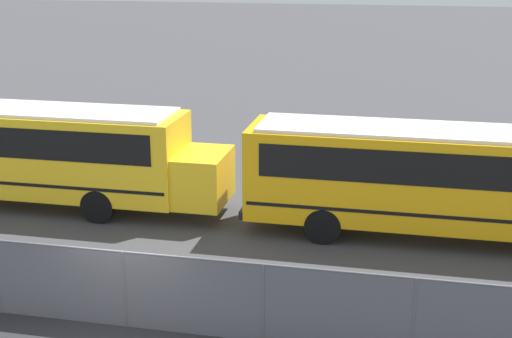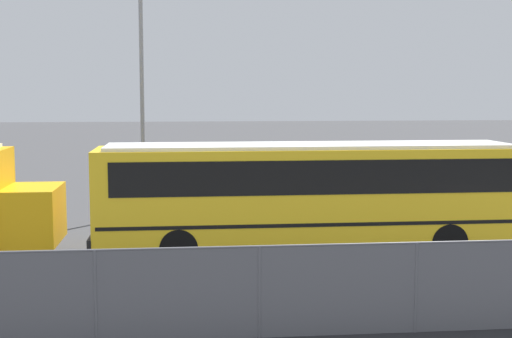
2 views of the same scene
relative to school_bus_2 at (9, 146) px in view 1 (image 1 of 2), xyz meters
name	(u,v)px [view 1 (image 1 of 2)]	position (x,y,z in m)	size (l,w,h in m)	color
ground_plane	(127,326)	(6.66, -6.82, -1.91)	(200.00, 200.00, 0.00)	#424244
fence	(125,289)	(6.66, -6.83, -0.99)	(97.65, 0.07, 1.80)	#9EA0A5
school_bus_2	(9,146)	(0.00, 0.00, 0.00)	(13.60, 2.47, 3.20)	yellow
school_bus_3	(474,176)	(14.31, -0.18, 0.00)	(13.60, 2.47, 3.20)	#EDA80F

